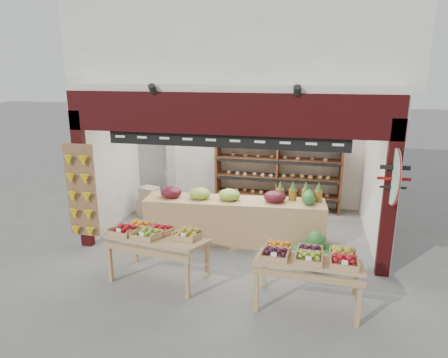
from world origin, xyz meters
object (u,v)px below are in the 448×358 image
watermelon_pile (313,253)px  cardboard_stack (157,206)px  back_shelving (278,164)px  mid_counter (234,219)px  refrigerator (157,165)px  display_table_right (309,258)px  display_table_left (153,235)px

watermelon_pile → cardboard_stack: bearing=156.1°
back_shelving → mid_counter: size_ratio=0.85×
mid_counter → refrigerator: bearing=139.4°
cardboard_stack → refrigerator: bearing=110.3°
display_table_right → cardboard_stack: bearing=139.9°
refrigerator → watermelon_pile: bearing=-37.6°
back_shelving → refrigerator: bearing=-177.5°
refrigerator → mid_counter: 3.25m
back_shelving → refrigerator: size_ratio=1.55×
display_table_left → refrigerator: bearing=110.7°
back_shelving → display_table_right: bearing=-78.7°
mid_counter → watermelon_pile: mid_counter is taller
display_table_left → watermelon_pile: 2.85m
back_shelving → watermelon_pile: bearing=-72.1°
back_shelving → mid_counter: bearing=-106.4°
display_table_right → watermelon_pile: bearing=86.8°
refrigerator → cardboard_stack: (0.40, -1.09, -0.73)m
mid_counter → display_table_left: size_ratio=2.20×
refrigerator → mid_counter: bearing=-44.3°
back_shelving → watermelon_pile: size_ratio=4.02×
back_shelving → refrigerator: 3.09m
refrigerator → cardboard_stack: bearing=-73.4°
mid_counter → watermelon_pile: (1.57, -0.60, -0.29)m
display_table_right → back_shelving: bearing=101.3°
watermelon_pile → display_table_right: bearing=-93.2°
mid_counter → display_table_left: (-1.01, -1.68, 0.27)m
cardboard_stack → display_table_right: size_ratio=0.72×
mid_counter → display_table_right: bearing=-52.8°
back_shelving → display_table_right: (0.84, -4.19, -0.37)m
back_shelving → display_table_right: 4.28m
cardboard_stack → mid_counter: size_ratio=0.31×
refrigerator → mid_counter: (2.43, -2.09, -0.50)m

